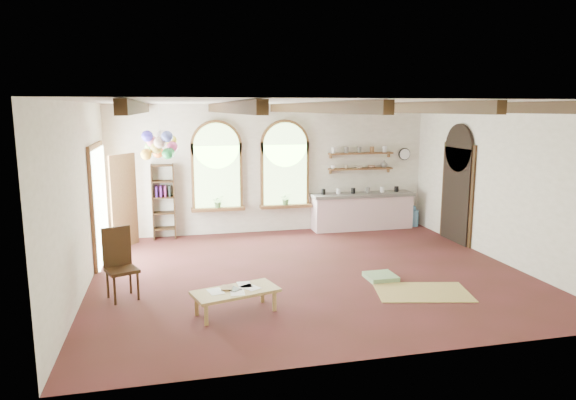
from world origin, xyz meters
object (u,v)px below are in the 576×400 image
object	(u,v)px
balloon_cluster	(160,145)
coffee_table	(236,293)
kitchen_counter	(362,211)
side_chair	(122,279)

from	to	relation	value
balloon_cluster	coffee_table	bearing A→B (deg)	-73.21
kitchen_counter	balloon_cluster	bearing A→B (deg)	-165.70
coffee_table	balloon_cluster	bearing A→B (deg)	106.79
coffee_table	side_chair	world-z (taller)	side_chair
coffee_table	kitchen_counter	bearing A→B (deg)	50.99
coffee_table	side_chair	xyz separation A→B (m)	(-1.74, 1.04, 0.01)
kitchen_counter	coffee_table	distance (m)	6.23
side_chair	balloon_cluster	world-z (taller)	balloon_cluster
side_chair	coffee_table	bearing A→B (deg)	-30.79
kitchen_counter	coffee_table	world-z (taller)	kitchen_counter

